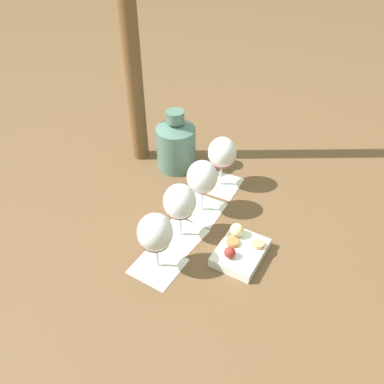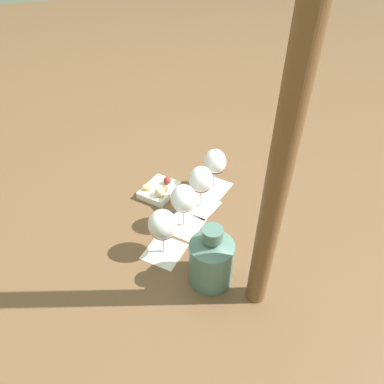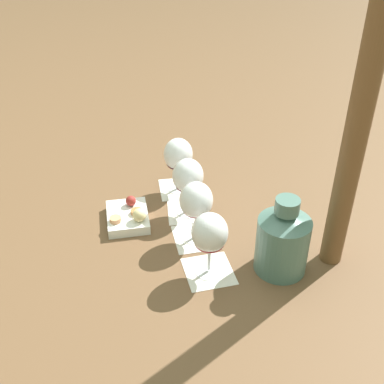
{
  "view_description": "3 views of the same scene",
  "coord_description": "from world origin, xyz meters",
  "px_view_note": "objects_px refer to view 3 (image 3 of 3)",
  "views": [
    {
      "loc": [
        0.34,
        0.7,
        0.75
      ],
      "look_at": [
        -0.0,
        0.0,
        0.1
      ],
      "focal_mm": 38.0,
      "sensor_mm": 36.0,
      "label": 1
    },
    {
      "loc": [
        -0.37,
        -0.75,
        0.78
      ],
      "look_at": [
        -0.0,
        0.0,
        0.1
      ],
      "focal_mm": 32.0,
      "sensor_mm": 36.0,
      "label": 2
    },
    {
      "loc": [
        -0.9,
        -0.39,
        0.76
      ],
      "look_at": [
        -0.0,
        0.0,
        0.1
      ],
      "focal_mm": 45.0,
      "sensor_mm": 36.0,
      "label": 3
    }
  ],
  "objects_px": {
    "wine_glass_0": "(210,235)",
    "wine_glass_3": "(178,157)",
    "wine_glass_1": "(196,203)",
    "umbrella_pole": "(374,52)",
    "snack_dish": "(129,216)",
    "ceramic_vase": "(283,240)",
    "wine_glass_2": "(188,178)"
  },
  "relations": [
    {
      "from": "wine_glass_1",
      "to": "wine_glass_3",
      "type": "xyz_separation_m",
      "value": [
        0.18,
        0.13,
        0.0
      ]
    },
    {
      "from": "wine_glass_1",
      "to": "wine_glass_3",
      "type": "bearing_deg",
      "value": 35.74
    },
    {
      "from": "wine_glass_3",
      "to": "umbrella_pole",
      "type": "height_order",
      "value": "umbrella_pole"
    },
    {
      "from": "umbrella_pole",
      "to": "ceramic_vase",
      "type": "bearing_deg",
      "value": 128.09
    },
    {
      "from": "snack_dish",
      "to": "umbrella_pole",
      "type": "height_order",
      "value": "umbrella_pole"
    },
    {
      "from": "wine_glass_0",
      "to": "wine_glass_1",
      "type": "xyz_separation_m",
      "value": [
        0.1,
        0.07,
        -0.0
      ]
    },
    {
      "from": "wine_glass_1",
      "to": "umbrella_pole",
      "type": "distance_m",
      "value": 0.5
    },
    {
      "from": "wine_glass_0",
      "to": "wine_glass_1",
      "type": "height_order",
      "value": "same"
    },
    {
      "from": "umbrella_pole",
      "to": "snack_dish",
      "type": "bearing_deg",
      "value": 97.42
    },
    {
      "from": "wine_glass_0",
      "to": "wine_glass_3",
      "type": "bearing_deg",
      "value": 36.04
    },
    {
      "from": "wine_glass_0",
      "to": "wine_glass_3",
      "type": "xyz_separation_m",
      "value": [
        0.28,
        0.21,
        0.0
      ]
    },
    {
      "from": "wine_glass_3",
      "to": "ceramic_vase",
      "type": "relative_size",
      "value": 0.83
    },
    {
      "from": "wine_glass_3",
      "to": "umbrella_pole",
      "type": "xyz_separation_m",
      "value": [
        -0.13,
        -0.45,
        0.38
      ]
    },
    {
      "from": "ceramic_vase",
      "to": "umbrella_pole",
      "type": "height_order",
      "value": "umbrella_pole"
    },
    {
      "from": "wine_glass_0",
      "to": "ceramic_vase",
      "type": "xyz_separation_m",
      "value": [
        0.08,
        -0.14,
        -0.02
      ]
    },
    {
      "from": "wine_glass_1",
      "to": "wine_glass_0",
      "type": "bearing_deg",
      "value": -143.42
    },
    {
      "from": "ceramic_vase",
      "to": "wine_glass_3",
      "type": "bearing_deg",
      "value": 59.55
    },
    {
      "from": "wine_glass_1",
      "to": "umbrella_pole",
      "type": "relative_size",
      "value": 0.16
    },
    {
      "from": "ceramic_vase",
      "to": "umbrella_pole",
      "type": "relative_size",
      "value": 0.19
    },
    {
      "from": "wine_glass_1",
      "to": "wine_glass_3",
      "type": "distance_m",
      "value": 0.22
    },
    {
      "from": "wine_glass_0",
      "to": "umbrella_pole",
      "type": "relative_size",
      "value": 0.16
    },
    {
      "from": "wine_glass_1",
      "to": "snack_dish",
      "type": "xyz_separation_m",
      "value": [
        -0.01,
        0.18,
        -0.09
      ]
    },
    {
      "from": "wine_glass_1",
      "to": "umbrella_pole",
      "type": "xyz_separation_m",
      "value": [
        0.06,
        -0.32,
        0.38
      ]
    },
    {
      "from": "wine_glass_3",
      "to": "wine_glass_1",
      "type": "bearing_deg",
      "value": -144.26
    },
    {
      "from": "wine_glass_0",
      "to": "wine_glass_1",
      "type": "bearing_deg",
      "value": 36.58
    },
    {
      "from": "ceramic_vase",
      "to": "snack_dish",
      "type": "xyz_separation_m",
      "value": [
        0.01,
        0.4,
        -0.06
      ]
    },
    {
      "from": "wine_glass_3",
      "to": "ceramic_vase",
      "type": "distance_m",
      "value": 0.41
    },
    {
      "from": "wine_glass_0",
      "to": "wine_glass_2",
      "type": "bearing_deg",
      "value": 35.39
    },
    {
      "from": "wine_glass_0",
      "to": "umbrella_pole",
      "type": "distance_m",
      "value": 0.48
    },
    {
      "from": "wine_glass_1",
      "to": "wine_glass_2",
      "type": "bearing_deg",
      "value": 34.05
    },
    {
      "from": "wine_glass_0",
      "to": "umbrella_pole",
      "type": "bearing_deg",
      "value": -57.34
    },
    {
      "from": "wine_glass_0",
      "to": "wine_glass_1",
      "type": "relative_size",
      "value": 1.0
    }
  ]
}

